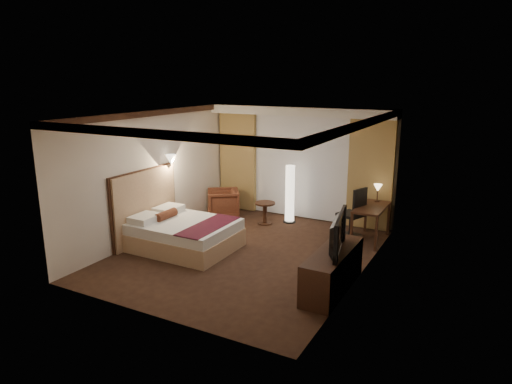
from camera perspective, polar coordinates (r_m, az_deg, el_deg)
The scene contains 21 objects.
floor at distance 9.04m, azimuth -1.21°, elevation -7.64°, with size 4.50×5.50×0.01m, color #311C13.
ceiling at distance 8.42m, azimuth -1.31°, elevation 9.69°, with size 4.50×5.50×0.01m, color white.
back_wall at distance 11.05m, azimuth 5.78°, elevation 3.64°, with size 4.50×0.02×2.70m, color beige.
left_wall at distance 9.91m, azimuth -12.67°, elevation 2.13°, with size 0.02×5.50×2.70m, color beige.
right_wall at distance 7.81m, azimuth 13.29°, elevation -1.13°, with size 0.02×5.50×2.70m, color beige.
crown_molding at distance 8.42m, azimuth -1.30°, elevation 9.28°, with size 4.50×5.50×0.12m, color black, non-canonical shape.
soffit at distance 10.67m, azimuth 5.42°, elevation 10.04°, with size 4.50×0.50×0.20m, color white.
curtain_sheer at distance 11.00m, azimuth 5.61°, elevation 3.06°, with size 2.48×0.04×2.45m, color silver.
curtain_left_drape at distance 11.69m, azimuth -2.23°, elevation 3.78°, with size 1.00×0.14×2.45m, color #A27F4A.
curtain_right_drape at distance 10.42m, azimuth 14.13°, elevation 2.08°, with size 1.00×0.14×2.45m, color #A27F4A.
wall_sconce at distance 10.06m, azimuth -10.57°, elevation 3.98°, with size 0.24×0.24×0.24m, color white, non-canonical shape.
bed at distance 9.29m, azimuth -8.88°, elevation -5.32°, with size 1.95×1.52×0.57m, color white, non-canonical shape.
headboard at distance 9.75m, azimuth -13.63°, elevation -1.74°, with size 0.12×1.82×1.50m, color tan, non-canonical shape.
armchair at distance 11.22m, azimuth -4.15°, elevation -1.25°, with size 0.74×0.69×0.76m, color #502518.
side_table at distance 10.70m, azimuth 1.12°, elevation -2.65°, with size 0.47×0.47×0.52m, color black, non-canonical shape.
floor_lamp at distance 10.73m, azimuth 4.26°, elevation -0.24°, with size 0.29×0.29×1.38m, color white, non-canonical shape.
desk at distance 9.88m, azimuth 14.14°, elevation -3.84°, with size 0.55×1.18×0.75m, color black, non-canonical shape.
desk_lamp at distance 10.15m, azimuth 14.94°, elevation -0.22°, with size 0.18×0.18×0.34m, color #FFD899, non-canonical shape.
office_chair at distance 9.88m, azimuth 11.78°, elevation -2.54°, with size 0.55×0.55×1.14m, color black, non-canonical shape.
dresser at distance 7.56m, azimuth 9.55°, elevation -9.62°, with size 0.50×1.72×0.67m, color black, non-canonical shape.
television at distance 7.32m, azimuth 9.54°, elevation -4.73°, with size 1.18×0.68×0.16m, color black.
Camera 1 is at (4.13, -7.30, 3.36)m, focal length 32.00 mm.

